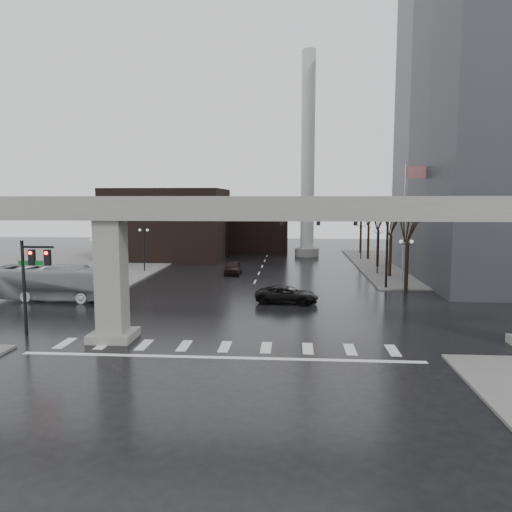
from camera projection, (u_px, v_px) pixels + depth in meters
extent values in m
plane|color=black|center=(227.00, 342.00, 29.96)|extent=(160.00, 160.00, 0.00)
cube|color=slate|center=(466.00, 266.00, 63.71)|extent=(28.00, 36.00, 0.15)
cube|color=slate|center=(72.00, 262.00, 67.53)|extent=(28.00, 36.00, 0.15)
cube|color=gray|center=(226.00, 208.00, 29.05)|extent=(48.00, 2.20, 1.40)
cube|color=gray|center=(112.00, 281.00, 30.06)|extent=(1.60, 1.60, 7.30)
cube|color=gray|center=(114.00, 335.00, 30.45)|extent=(2.60, 2.60, 0.50)
cube|color=black|center=(169.00, 224.00, 72.04)|extent=(16.00, 14.00, 10.00)
cube|color=black|center=(257.00, 227.00, 81.18)|extent=(10.00, 10.00, 8.00)
cylinder|color=beige|center=(308.00, 155.00, 73.40)|extent=(2.00, 2.00, 30.00)
cylinder|color=gray|center=(307.00, 252.00, 75.03)|extent=(3.60, 3.60, 1.20)
cylinder|color=black|center=(387.00, 247.00, 47.19)|extent=(0.24, 0.24, 8.00)
cylinder|color=black|center=(324.00, 213.00, 47.27)|extent=(12.00, 0.18, 0.18)
cube|color=black|center=(356.00, 220.00, 47.13)|extent=(0.35, 0.30, 1.00)
cube|color=black|center=(318.00, 220.00, 47.38)|extent=(0.35, 0.30, 1.00)
cube|color=black|center=(282.00, 220.00, 47.64)|extent=(0.35, 0.30, 1.00)
sphere|color=#FF0C05|center=(356.00, 217.00, 46.91)|extent=(0.20, 0.20, 0.20)
cube|color=#0D6123|center=(372.00, 216.00, 46.96)|extent=(1.80, 0.05, 0.35)
cube|color=#0D6123|center=(303.00, 215.00, 47.44)|extent=(1.80, 0.05, 0.35)
cylinder|color=black|center=(24.00, 288.00, 31.06)|extent=(0.20, 0.20, 6.00)
cylinder|color=black|center=(38.00, 247.00, 30.69)|extent=(2.00, 0.14, 0.14)
cube|color=black|center=(32.00, 257.00, 30.79)|extent=(0.35, 0.30, 1.00)
cube|color=black|center=(48.00, 258.00, 30.72)|extent=(0.35, 0.30, 1.00)
cube|color=#0D6123|center=(31.00, 263.00, 30.84)|extent=(1.60, 0.05, 0.30)
cylinder|color=silver|center=(404.00, 225.00, 49.98)|extent=(0.12, 0.12, 12.00)
cube|color=red|center=(416.00, 172.00, 49.31)|extent=(2.00, 0.03, 1.20)
cylinder|color=black|center=(405.00, 271.00, 42.57)|extent=(0.14, 0.14, 4.80)
cube|color=black|center=(406.00, 244.00, 42.30)|extent=(0.90, 0.06, 0.06)
sphere|color=silver|center=(401.00, 242.00, 42.31)|extent=(0.32, 0.32, 0.32)
sphere|color=silver|center=(412.00, 242.00, 42.24)|extent=(0.32, 0.32, 0.32)
cylinder|color=black|center=(378.00, 254.00, 56.44)|extent=(0.14, 0.14, 4.80)
cube|color=black|center=(378.00, 233.00, 56.17)|extent=(0.90, 0.06, 0.06)
sphere|color=silver|center=(374.00, 231.00, 56.18)|extent=(0.32, 0.32, 0.32)
sphere|color=silver|center=(382.00, 231.00, 56.12)|extent=(0.32, 0.32, 0.32)
cylinder|color=black|center=(361.00, 243.00, 70.31)|extent=(0.14, 0.14, 4.80)
cube|color=black|center=(361.00, 226.00, 70.04)|extent=(0.90, 0.06, 0.06)
sphere|color=silver|center=(358.00, 225.00, 70.05)|extent=(0.32, 0.32, 0.32)
sphere|color=silver|center=(365.00, 225.00, 69.99)|extent=(0.32, 0.32, 0.32)
cylinder|color=black|center=(98.00, 268.00, 44.55)|extent=(0.14, 0.14, 4.80)
cube|color=black|center=(97.00, 242.00, 44.29)|extent=(0.90, 0.06, 0.06)
sphere|color=silver|center=(92.00, 240.00, 44.30)|extent=(0.32, 0.32, 0.32)
sphere|color=silver|center=(102.00, 240.00, 44.23)|extent=(0.32, 0.32, 0.32)
cylinder|color=black|center=(144.00, 252.00, 58.42)|extent=(0.14, 0.14, 4.80)
cube|color=black|center=(144.00, 232.00, 58.16)|extent=(0.90, 0.06, 0.06)
sphere|color=silver|center=(140.00, 230.00, 58.17)|extent=(0.32, 0.32, 0.32)
sphere|color=silver|center=(147.00, 230.00, 58.10)|extent=(0.32, 0.32, 0.32)
cylinder|color=black|center=(173.00, 242.00, 72.30)|extent=(0.14, 0.14, 4.80)
cube|color=black|center=(172.00, 226.00, 72.03)|extent=(0.90, 0.06, 0.06)
sphere|color=silver|center=(169.00, 224.00, 72.04)|extent=(0.32, 0.32, 0.32)
sphere|color=silver|center=(176.00, 224.00, 71.97)|extent=(0.32, 0.32, 0.32)
cylinder|color=black|center=(407.00, 267.00, 46.47)|extent=(0.34, 0.34, 4.55)
cylinder|color=black|center=(408.00, 227.00, 46.05)|extent=(0.12, 1.52, 2.98)
cylinder|color=black|center=(413.00, 229.00, 46.29)|extent=(0.83, 1.14, 2.51)
cylinder|color=black|center=(390.00, 256.00, 54.39)|extent=(0.34, 0.34, 4.66)
cylinder|color=black|center=(391.00, 221.00, 53.96)|extent=(0.12, 1.55, 3.05)
cylinder|color=black|center=(395.00, 223.00, 54.20)|extent=(0.85, 1.16, 2.57)
cylinder|color=black|center=(378.00, 249.00, 62.31)|extent=(0.34, 0.34, 4.76)
cylinder|color=black|center=(379.00, 217.00, 61.87)|extent=(0.12, 1.59, 3.11)
cylinder|color=black|center=(382.00, 219.00, 62.11)|extent=(0.86, 1.18, 2.62)
cylinder|color=black|center=(368.00, 243.00, 70.23)|extent=(0.34, 0.34, 4.87)
cylinder|color=black|center=(369.00, 214.00, 69.78)|extent=(0.12, 1.62, 3.18)
cylinder|color=black|center=(372.00, 216.00, 70.02)|extent=(0.88, 1.20, 2.68)
cylinder|color=black|center=(361.00, 238.00, 78.15)|extent=(0.34, 0.34, 4.97)
cylinder|color=black|center=(361.00, 212.00, 77.69)|extent=(0.12, 1.65, 3.25)
cylinder|color=black|center=(364.00, 214.00, 77.93)|extent=(0.89, 1.23, 2.74)
imported|color=black|center=(287.00, 295.00, 40.99)|extent=(5.43, 3.07, 1.43)
imported|color=#9C9DA1|center=(55.00, 283.00, 42.08)|extent=(10.78, 3.06, 2.97)
imported|color=black|center=(233.00, 267.00, 57.15)|extent=(1.79, 4.38, 1.49)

